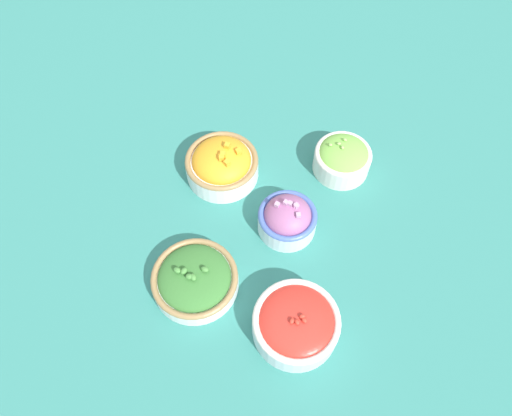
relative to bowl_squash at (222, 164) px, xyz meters
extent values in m
plane|color=#337F75|center=(0.08, 0.10, -0.04)|extent=(3.00, 3.00, 0.00)
cylinder|color=white|center=(0.00, 0.00, -0.01)|extent=(0.15, 0.15, 0.05)
torus|color=#997A4C|center=(0.00, 0.00, 0.01)|extent=(0.15, 0.15, 0.01)
ellipsoid|color=orange|center=(0.00, 0.00, 0.01)|extent=(0.12, 0.12, 0.06)
cube|color=#F4A828|center=(0.01, 0.01, 0.05)|extent=(0.01, 0.01, 0.01)
cube|color=#F4A828|center=(0.02, 0.02, 0.04)|extent=(0.01, 0.01, 0.01)
cube|color=#F4A828|center=(-0.01, 0.03, 0.04)|extent=(0.01, 0.01, 0.01)
cube|color=#F4A828|center=(0.02, 0.01, 0.05)|extent=(0.01, 0.01, 0.01)
cube|color=#F4A828|center=(-0.02, 0.01, 0.05)|extent=(0.01, 0.01, 0.01)
cylinder|color=silver|center=(0.08, 0.17, -0.01)|extent=(0.12, 0.12, 0.05)
torus|color=#4766B7|center=(0.08, 0.17, 0.01)|extent=(0.12, 0.12, 0.01)
ellipsoid|color=#9E5B8E|center=(0.08, 0.17, 0.01)|extent=(0.09, 0.09, 0.06)
cube|color=#C699C1|center=(0.08, 0.18, 0.04)|extent=(0.01, 0.01, 0.01)
cube|color=#C699C1|center=(0.09, 0.14, 0.04)|extent=(0.01, 0.01, 0.01)
cube|color=#C699C1|center=(0.07, 0.18, 0.04)|extent=(0.01, 0.01, 0.01)
cube|color=#C699C1|center=(0.10, 0.19, 0.04)|extent=(0.01, 0.01, 0.01)
cube|color=#C699C1|center=(0.08, 0.16, 0.04)|extent=(0.01, 0.01, 0.01)
cube|color=#C699C1|center=(0.08, 0.17, 0.04)|extent=(0.01, 0.01, 0.01)
cylinder|color=white|center=(0.26, 0.04, -0.02)|extent=(0.16, 0.16, 0.03)
torus|color=#997A4C|center=(0.26, 0.04, 0.00)|extent=(0.16, 0.16, 0.01)
ellipsoid|color=#387533|center=(0.26, 0.04, 0.00)|extent=(0.14, 0.14, 0.04)
ellipsoid|color=#47893D|center=(0.24, 0.06, 0.02)|extent=(0.01, 0.02, 0.01)
ellipsoid|color=#47893D|center=(0.26, 0.01, 0.02)|extent=(0.01, 0.02, 0.01)
ellipsoid|color=#47893D|center=(0.26, 0.02, 0.02)|extent=(0.02, 0.02, 0.01)
ellipsoid|color=#47893D|center=(0.27, 0.04, 0.02)|extent=(0.02, 0.02, 0.01)
ellipsoid|color=#47893D|center=(0.27, 0.03, 0.02)|extent=(0.01, 0.02, 0.01)
cylinder|color=silver|center=(0.28, 0.24, -0.01)|extent=(0.15, 0.15, 0.05)
torus|color=silver|center=(0.28, 0.24, 0.01)|extent=(0.15, 0.15, 0.01)
ellipsoid|color=red|center=(0.28, 0.24, 0.01)|extent=(0.13, 0.13, 0.03)
ellipsoid|color=red|center=(0.29, 0.24, 0.03)|extent=(0.01, 0.01, 0.01)
ellipsoid|color=red|center=(0.29, 0.23, 0.03)|extent=(0.01, 0.01, 0.01)
ellipsoid|color=red|center=(0.29, 0.25, 0.03)|extent=(0.01, 0.01, 0.01)
ellipsoid|color=red|center=(0.28, 0.25, 0.03)|extent=(0.01, 0.01, 0.01)
cylinder|color=silver|center=(-0.09, 0.24, -0.01)|extent=(0.12, 0.12, 0.05)
torus|color=silver|center=(-0.09, 0.24, 0.01)|extent=(0.12, 0.12, 0.01)
ellipsoid|color=#7ABC4C|center=(-0.09, 0.24, 0.01)|extent=(0.10, 0.10, 0.04)
ellipsoid|color=#99D166|center=(-0.11, 0.23, 0.04)|extent=(0.01, 0.01, 0.01)
ellipsoid|color=#99D166|center=(-0.09, 0.21, 0.03)|extent=(0.01, 0.01, 0.01)
ellipsoid|color=#99D166|center=(-0.09, 0.23, 0.04)|extent=(0.01, 0.01, 0.01)
ellipsoid|color=#99D166|center=(-0.10, 0.22, 0.04)|extent=(0.01, 0.01, 0.01)
camera|label=1|loc=(0.57, 0.25, 0.85)|focal=35.00mm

